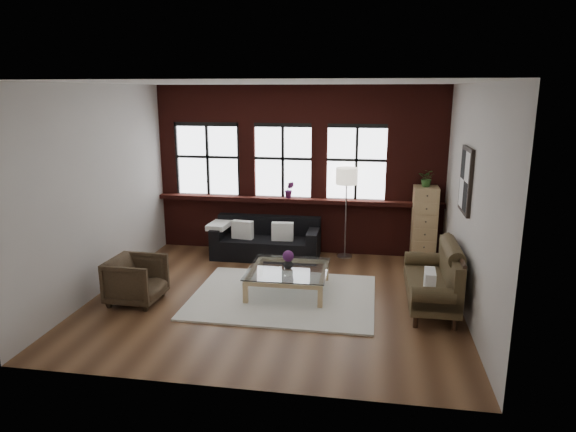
% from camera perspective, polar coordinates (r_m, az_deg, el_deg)
% --- Properties ---
extents(floor, '(5.50, 5.50, 0.00)m').
position_cam_1_polar(floor, '(7.98, -1.42, -9.04)').
color(floor, '#4D2F1C').
rests_on(floor, ground).
extents(ceiling, '(5.50, 5.50, 0.00)m').
position_cam_1_polar(ceiling, '(7.35, -1.58, 14.60)').
color(ceiling, white).
rests_on(ceiling, ground).
extents(wall_back, '(5.50, 0.00, 5.50)m').
position_cam_1_polar(wall_back, '(9.93, 1.21, 5.13)').
color(wall_back, '#B8B3AB').
rests_on(wall_back, ground).
extents(wall_front, '(5.50, 0.00, 5.50)m').
position_cam_1_polar(wall_front, '(5.14, -6.72, -3.23)').
color(wall_front, '#B8B3AB').
rests_on(wall_front, ground).
extents(wall_left, '(0.00, 5.00, 5.00)m').
position_cam_1_polar(wall_left, '(8.45, -20.15, 2.75)').
color(wall_left, '#B8B3AB').
rests_on(wall_left, ground).
extents(wall_right, '(0.00, 5.00, 5.00)m').
position_cam_1_polar(wall_right, '(7.50, 19.62, 1.48)').
color(wall_right, '#B8B3AB').
rests_on(wall_right, ground).
extents(brick_backwall, '(5.50, 0.12, 3.20)m').
position_cam_1_polar(brick_backwall, '(9.87, 1.16, 5.08)').
color(brick_backwall, '#43140F').
rests_on(brick_backwall, floor).
extents(sill_ledge, '(5.50, 0.30, 0.08)m').
position_cam_1_polar(sill_ledge, '(9.89, 1.07, 1.79)').
color(sill_ledge, '#43140F').
rests_on(sill_ledge, brick_backwall).
extents(window_left, '(1.38, 0.10, 1.50)m').
position_cam_1_polar(window_left, '(10.27, -8.87, 6.10)').
color(window_left, black).
rests_on(window_left, brick_backwall).
extents(window_mid, '(1.38, 0.10, 1.50)m').
position_cam_1_polar(window_mid, '(9.91, -0.55, 5.99)').
color(window_mid, black).
rests_on(window_mid, brick_backwall).
extents(window_right, '(1.38, 0.10, 1.50)m').
position_cam_1_polar(window_right, '(9.77, 7.61, 5.76)').
color(window_right, black).
rests_on(window_right, brick_backwall).
extents(wall_poster, '(0.05, 0.74, 0.94)m').
position_cam_1_polar(wall_poster, '(7.74, 19.17, 3.76)').
color(wall_poster, black).
rests_on(wall_poster, wall_right).
extents(shag_rug, '(2.78, 2.19, 0.03)m').
position_cam_1_polar(shag_rug, '(7.98, -0.52, -8.93)').
color(shag_rug, beige).
rests_on(shag_rug, floor).
extents(dark_sofa, '(2.00, 0.81, 0.72)m').
position_cam_1_polar(dark_sofa, '(9.71, -2.45, -2.56)').
color(dark_sofa, black).
rests_on(dark_sofa, floor).
extents(pillow_a, '(0.42, 0.20, 0.34)m').
position_cam_1_polar(pillow_a, '(9.66, -5.08, -1.53)').
color(pillow_a, white).
rests_on(pillow_a, dark_sofa).
extents(pillow_b, '(0.41, 0.17, 0.34)m').
position_cam_1_polar(pillow_b, '(9.51, -0.62, -1.73)').
color(pillow_b, white).
rests_on(pillow_b, dark_sofa).
extents(vintage_settee, '(0.76, 1.71, 0.91)m').
position_cam_1_polar(vintage_settee, '(7.78, 15.61, -6.57)').
color(vintage_settee, '#40331D').
rests_on(vintage_settee, floor).
extents(pillow_settee, '(0.16, 0.39, 0.34)m').
position_cam_1_polar(pillow_settee, '(7.25, 15.46, -7.14)').
color(pillow_settee, white).
rests_on(pillow_settee, vintage_settee).
extents(armchair, '(0.79, 0.76, 0.69)m').
position_cam_1_polar(armchair, '(8.03, -16.51, -6.83)').
color(armchair, '#332719').
rests_on(armchair, floor).
extents(coffee_table, '(1.24, 1.24, 0.41)m').
position_cam_1_polar(coffee_table, '(8.10, 0.02, -7.19)').
color(coffee_table, tan).
rests_on(coffee_table, shag_rug).
extents(vase, '(0.20, 0.20, 0.17)m').
position_cam_1_polar(vase, '(8.00, 0.02, -5.27)').
color(vase, '#B2B2B2').
rests_on(vase, coffee_table).
extents(flowers, '(0.18, 0.18, 0.18)m').
position_cam_1_polar(flowers, '(7.96, 0.02, -4.47)').
color(flowers, '#511D54').
rests_on(flowers, vase).
extents(drawer_chest, '(0.43, 0.43, 1.41)m').
position_cam_1_polar(drawer_chest, '(9.69, 14.88, -0.96)').
color(drawer_chest, tan).
rests_on(drawer_chest, floor).
extents(potted_plant_top, '(0.36, 0.34, 0.32)m').
position_cam_1_polar(potted_plant_top, '(9.51, 15.20, 4.09)').
color(potted_plant_top, '#2D5923').
rests_on(potted_plant_top, drawer_chest).
extents(floor_lamp, '(0.40, 0.40, 1.86)m').
position_cam_1_polar(floor_lamp, '(9.65, 6.45, 0.74)').
color(floor_lamp, '#A5A5A8').
rests_on(floor_lamp, floor).
extents(sill_plant, '(0.20, 0.17, 0.32)m').
position_cam_1_polar(sill_plant, '(9.84, 0.15, 2.94)').
color(sill_plant, '#511D54').
rests_on(sill_plant, sill_ledge).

